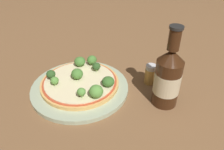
# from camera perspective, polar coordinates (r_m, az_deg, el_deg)

# --- Properties ---
(ground_plane) EXTENTS (3.00, 3.00, 0.00)m
(ground_plane) POSITION_cam_1_polar(r_m,az_deg,el_deg) (0.63, -9.49, -3.75)
(ground_plane) COLOR brown
(plate) EXTENTS (0.27, 0.27, 0.01)m
(plate) POSITION_cam_1_polar(r_m,az_deg,el_deg) (0.62, -8.33, -3.28)
(plate) COLOR #A3B293
(plate) RESTS_ON ground_plane
(pizza) EXTENTS (0.22, 0.22, 0.01)m
(pizza) POSITION_cam_1_polar(r_m,az_deg,el_deg) (0.62, -8.38, -1.91)
(pizza) COLOR tan
(pizza) RESTS_ON plate
(broccoli_floret_0) EXTENTS (0.03, 0.03, 0.03)m
(broccoli_floret_0) POSITION_cam_1_polar(r_m,az_deg,el_deg) (0.63, -15.68, 0.18)
(broccoli_floret_0) COLOR #89A866
(broccoli_floret_0) RESTS_ON pizza
(broccoli_floret_1) EXTENTS (0.02, 0.02, 0.03)m
(broccoli_floret_1) POSITION_cam_1_polar(r_m,az_deg,el_deg) (0.64, -4.09, 2.27)
(broccoli_floret_1) COLOR #89A866
(broccoli_floret_1) RESTS_ON pizza
(broccoli_floret_2) EXTENTS (0.03, 0.03, 0.03)m
(broccoli_floret_2) POSITION_cam_1_polar(r_m,az_deg,el_deg) (0.59, -1.02, -1.74)
(broccoli_floret_2) COLOR #89A866
(broccoli_floret_2) RESTS_ON pizza
(broccoli_floret_3) EXTENTS (0.03, 0.03, 0.03)m
(broccoli_floret_3) POSITION_cam_1_polar(r_m,az_deg,el_deg) (0.68, -8.41, 3.54)
(broccoli_floret_3) COLOR #89A866
(broccoli_floret_3) RESTS_ON pizza
(broccoli_floret_4) EXTENTS (0.03, 0.03, 0.03)m
(broccoli_floret_4) POSITION_cam_1_polar(r_m,az_deg,el_deg) (0.68, -5.26, 3.94)
(broccoli_floret_4) COLOR #89A866
(broccoli_floret_4) RESTS_ON pizza
(broccoli_floret_5) EXTENTS (0.04, 0.04, 0.03)m
(broccoli_floret_5) POSITION_cam_1_polar(r_m,az_deg,el_deg) (0.55, -4.16, -4.29)
(broccoli_floret_5) COLOR #89A866
(broccoli_floret_5) RESTS_ON pizza
(broccoli_floret_6) EXTENTS (0.02, 0.02, 0.03)m
(broccoli_floret_6) POSITION_cam_1_polar(r_m,az_deg,el_deg) (0.55, -8.01, -4.42)
(broccoli_floret_6) COLOR #89A866
(broccoli_floret_6) RESTS_ON pizza
(broccoli_floret_7) EXTENTS (0.03, 0.03, 0.03)m
(broccoli_floret_7) POSITION_cam_1_polar(r_m,az_deg,el_deg) (0.62, -8.99, 0.28)
(broccoli_floret_7) COLOR #89A866
(broccoli_floret_7) RESTS_ON pizza
(broccoli_floret_8) EXTENTS (0.02, 0.02, 0.03)m
(broccoli_floret_8) POSITION_cam_1_polar(r_m,az_deg,el_deg) (0.61, -14.78, -1.42)
(broccoli_floret_8) COLOR #89A866
(broccoli_floret_8) RESTS_ON pizza
(beer_bottle) EXTENTS (0.07, 0.07, 0.21)m
(beer_bottle) POSITION_cam_1_polar(r_m,az_deg,el_deg) (0.55, 14.37, -0.61)
(beer_bottle) COLOR #381E0F
(beer_bottle) RESTS_ON ground_plane
(pepper_shaker) EXTENTS (0.03, 0.03, 0.06)m
(pepper_shaker) POSITION_cam_1_polar(r_m,az_deg,el_deg) (0.64, 10.00, 0.16)
(pepper_shaker) COLOR tan
(pepper_shaker) RESTS_ON ground_plane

